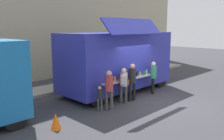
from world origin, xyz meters
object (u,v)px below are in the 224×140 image
Objects in this scene: traffic_cone_orange at (56,121)px; child_near_queue at (100,96)px; customer_front_ordering at (132,79)px; food_truck_main at (118,60)px; trash_bin at (133,68)px; customer_rear_waiting at (109,87)px; customer_extra_browsing at (153,75)px; customer_mid_with_backpack at (124,82)px.

traffic_cone_orange is 2.29m from child_near_queue.
customer_front_ordering is 1.69× the size of child_near_queue.
customer_front_ordering is (-0.74, -1.60, -0.66)m from food_truck_main.
food_truck_main reaches higher than trash_bin.
trash_bin is 0.60× the size of customer_rear_waiting.
child_near_queue is (-3.66, 0.00, -0.37)m from customer_extra_browsing.
customer_front_ordering is 1.98m from child_near_queue.
traffic_cone_orange is 0.54× the size of child_near_queue.
traffic_cone_orange is at bearing -159.69° from food_truck_main.
food_truck_main is 3.61× the size of customer_front_ordering.
customer_front_ordering is 1.09× the size of customer_mid_with_backpack.
trash_bin is 0.61× the size of customer_mid_with_backpack.
traffic_cone_orange is 0.32× the size of customer_front_ordering.
customer_front_ordering is 1.06× the size of customer_rear_waiting.
child_near_queue is at bearing 46.79° from customer_extra_browsing.
trash_bin is at bearing -0.57° from child_near_queue.
customer_rear_waiting is (2.59, 0.12, 0.70)m from traffic_cone_orange.
child_near_queue is (-1.94, 0.04, -0.42)m from customer_front_ordering.
customer_mid_with_backpack is (-1.30, -1.60, -0.71)m from food_truck_main.
child_near_queue is at bearing -150.12° from food_truck_main.
trash_bin is 7.57m from customer_rear_waiting.
customer_extra_browsing is (2.27, 0.03, 0.01)m from customer_mid_with_backpack.
customer_rear_waiting is at bearing 142.52° from customer_mid_with_backpack.
customer_mid_with_backpack is 1.56× the size of child_near_queue.
customer_rear_waiting is (-6.37, -4.06, 0.49)m from trash_bin.
customer_rear_waiting is 3.32m from customer_extra_browsing.
food_truck_main reaches higher than customer_extra_browsing.
traffic_cone_orange is 3.71m from customer_mid_with_backpack.
traffic_cone_orange is 4.26m from customer_front_ordering.
customer_front_ordering is at bearing -45.41° from customer_mid_with_backpack.
customer_front_ordering reaches higher than customer_extra_browsing.
food_truck_main is 11.38× the size of traffic_cone_orange.
traffic_cone_orange is at bearing 153.61° from customer_rear_waiting.
customer_extra_browsing reaches higher than trash_bin.
child_near_queue is at bearing 123.84° from customer_rear_waiting.
trash_bin is (8.97, 4.18, 0.21)m from traffic_cone_orange.
trash_bin is at bearing -8.93° from customer_mid_with_backpack.
customer_front_ordering is 1.72m from customer_extra_browsing.
child_near_queue is (-2.68, -1.56, -1.07)m from food_truck_main.
child_near_queue is at bearing -149.98° from trash_bin.
food_truck_main is at bearing -150.12° from trash_bin.
customer_extra_browsing is at bearing -30.63° from child_near_queue.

